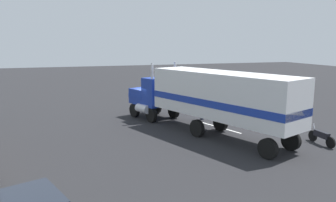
{
  "coord_description": "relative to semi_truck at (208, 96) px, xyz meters",
  "views": [
    {
      "loc": [
        -24.84,
        7.09,
        5.96
      ],
      "look_at": [
        -1.78,
        -0.64,
        1.6
      ],
      "focal_mm": 35.01,
      "sensor_mm": 36.0,
      "label": 1
    }
  ],
  "objects": [
    {
      "name": "lane_stripe_far",
      "position": [
        6.44,
        -6.09,
        -2.52
      ],
      "size": [
        4.15,
        1.76,
        0.01
      ],
      "primitive_type": "cube",
      "rotation": [
        0.0,
        0.0,
        0.37
      ],
      "color": "silver",
      "rests_on": "ground_plane"
    },
    {
      "name": "motorcycle",
      "position": [
        -4.33,
        -5.33,
        -2.04
      ],
      "size": [
        2.11,
        0.28,
        1.12
      ],
      "color": "black",
      "rests_on": "ground_plane"
    },
    {
      "name": "person_bystander",
      "position": [
        3.73,
        -1.3,
        -1.63
      ],
      "size": [
        0.37,
        0.48,
        1.63
      ],
      "color": "#2D3347",
      "rests_on": "ground_plane"
    },
    {
      "name": "ground_plane",
      "position": [
        5.71,
        2.1,
        -2.52
      ],
      "size": [
        120.0,
        120.0,
        0.0
      ],
      "primitive_type": "plane",
      "color": "#232326"
    },
    {
      "name": "semi_truck",
      "position": [
        0.0,
        0.0,
        0.0
      ],
      "size": [
        14.11,
        7.37,
        4.5
      ],
      "color": "#193399",
      "rests_on": "ground_plane"
    },
    {
      "name": "lane_stripe_mid",
      "position": [
        2.7,
        -4.38,
        -2.52
      ],
      "size": [
        4.16,
        1.74,
        0.01
      ],
      "primitive_type": "cube",
      "rotation": [
        0.0,
        0.0,
        0.37
      ],
      "color": "silver",
      "rests_on": "ground_plane"
    },
    {
      "name": "lane_stripe_near",
      "position": [
        1.3,
        -1.4,
        -2.52
      ],
      "size": [
        4.22,
        1.55,
        0.01
      ],
      "primitive_type": "cube",
      "rotation": [
        0.0,
        0.0,
        0.32
      ],
      "color": "silver",
      "rests_on": "ground_plane"
    }
  ]
}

